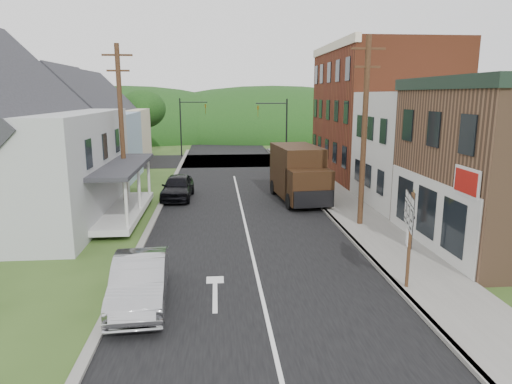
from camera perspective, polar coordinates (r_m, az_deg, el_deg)
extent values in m
plane|color=#2D4719|center=(18.74, -0.51, -7.74)|extent=(120.00, 120.00, 0.00)
cube|color=black|center=(28.33, -2.10, -0.89)|extent=(9.00, 90.00, 0.02)
cube|color=black|center=(45.04, -3.22, 3.95)|extent=(60.00, 9.00, 0.02)
cube|color=slate|center=(27.32, 10.58, -1.42)|extent=(2.80, 55.00, 0.15)
cube|color=slate|center=(26.99, 7.82, -1.49)|extent=(0.20, 55.00, 0.15)
cube|color=slate|center=(26.54, -11.96, -1.91)|extent=(0.30, 55.00, 0.12)
cube|color=silver|center=(28.27, 21.76, 4.92)|extent=(8.00, 7.00, 6.50)
cube|color=maroon|center=(36.85, 15.33, 9.55)|extent=(8.00, 12.00, 10.00)
cube|color=#AEB1B4|center=(26.11, -29.00, 2.63)|extent=(10.00, 12.00, 5.50)
cube|color=#95B2CC|center=(36.09, -20.53, 5.19)|extent=(7.00, 8.00, 5.00)
cube|color=beige|center=(44.90, -18.15, 6.56)|extent=(7.00, 8.00, 5.00)
cylinder|color=#472D19|center=(22.27, 13.36, 6.99)|extent=(0.26, 0.26, 9.00)
cube|color=#472D19|center=(22.29, 13.87, 17.02)|extent=(1.60, 0.10, 0.10)
cube|color=#472D19|center=(22.23, 13.76, 14.96)|extent=(1.20, 0.10, 0.10)
cylinder|color=#472D19|center=(26.15, -16.44, 7.53)|extent=(0.26, 0.26, 9.00)
cube|color=#472D19|center=(26.16, -16.97, 16.06)|extent=(1.60, 0.10, 0.10)
cube|color=#472D19|center=(26.11, -16.86, 14.32)|extent=(1.20, 0.10, 0.10)
cylinder|color=black|center=(41.70, 3.83, 7.44)|extent=(0.14, 0.14, 6.00)
cylinder|color=black|center=(41.38, 1.93, 11.03)|extent=(2.80, 0.10, 0.10)
imported|color=olive|center=(41.27, 0.25, 10.06)|extent=(0.16, 0.20, 1.00)
cylinder|color=black|center=(48.33, -9.39, 7.94)|extent=(0.14, 0.14, 6.00)
cylinder|color=black|center=(48.13, -7.80, 11.07)|extent=(2.80, 0.10, 0.10)
imported|color=olive|center=(48.11, -6.33, 10.27)|extent=(0.16, 0.20, 1.00)
cylinder|color=#382616|center=(50.35, -13.80, 6.72)|extent=(0.36, 0.36, 3.92)
ellipsoid|color=black|center=(50.18, -13.97, 10.07)|extent=(4.80, 4.80, 4.08)
ellipsoid|color=black|center=(72.86, -3.94, 7.04)|extent=(90.00, 30.00, 16.00)
imported|color=#A6A6AA|center=(14.67, -14.30, -10.77)|extent=(1.87, 4.62, 1.49)
imported|color=black|center=(28.61, -9.77, 0.61)|extent=(1.99, 4.48, 1.50)
cube|color=black|center=(28.15, 5.10, 2.74)|extent=(2.80, 4.75, 3.00)
cube|color=black|center=(25.71, 6.67, 0.64)|extent=(2.52, 1.87, 1.96)
cube|color=black|center=(25.76, 6.58, 2.53)|extent=(2.28, 1.44, 0.05)
cube|color=black|center=(25.00, 7.23, -0.91)|extent=(2.28, 0.37, 0.93)
cylinder|color=black|center=(25.69, 4.25, -1.20)|extent=(0.38, 0.95, 0.93)
cylinder|color=black|center=(26.31, 8.82, -1.00)|extent=(0.38, 0.95, 0.93)
cylinder|color=black|center=(29.61, 2.23, 0.60)|extent=(0.38, 0.95, 0.93)
cylinder|color=black|center=(30.15, 6.26, 0.75)|extent=(0.38, 0.95, 0.93)
cube|color=#472D19|center=(15.61, 18.66, -5.78)|extent=(0.12, 0.12, 3.17)
cube|color=black|center=(15.34, 18.70, -2.22)|extent=(0.52, 1.76, 0.07)
cube|color=white|center=(14.63, 19.00, -1.27)|extent=(0.15, 0.48, 0.20)
cube|color=white|center=(14.72, 18.90, -2.81)|extent=(0.16, 0.53, 0.50)
cube|color=white|center=(14.83, 18.79, -4.34)|extent=(0.15, 0.48, 0.25)
cube|color=white|center=(15.24, 18.67, -0.73)|extent=(0.15, 0.48, 0.20)
cube|color=white|center=(15.33, 18.57, -2.21)|extent=(0.16, 0.53, 0.50)
cube|color=white|center=(15.43, 18.47, -3.68)|extent=(0.15, 0.48, 0.25)
cube|color=white|center=(15.85, 18.37, -0.23)|extent=(0.15, 0.48, 0.20)
cube|color=white|center=(15.94, 18.27, -1.66)|extent=(0.16, 0.53, 0.50)
cube|color=white|center=(16.04, 18.17, -3.08)|extent=(0.15, 0.48, 0.25)
cube|color=white|center=(15.57, 18.35, -5.45)|extent=(0.13, 0.40, 0.50)
cylinder|color=black|center=(19.56, 19.02, -3.50)|extent=(0.07, 0.07, 2.34)
cube|color=black|center=(19.31, 19.04, -0.71)|extent=(0.21, 0.66, 0.69)
cube|color=#FFF50D|center=(19.31, 19.08, -0.71)|extent=(0.20, 0.60, 0.62)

